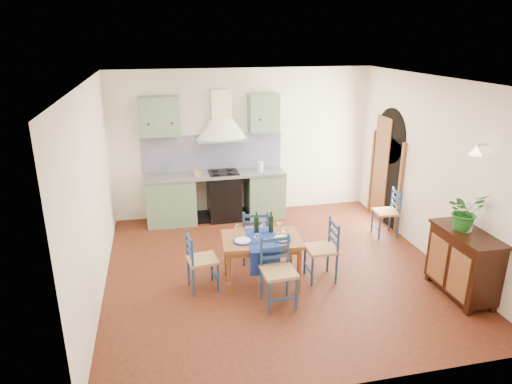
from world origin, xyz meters
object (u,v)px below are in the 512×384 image
dining_table (262,243)px  potted_plant (465,211)px  sideboard (463,261)px  chair_near (278,271)px

dining_table → potted_plant: (2.54, -0.81, 0.58)m
potted_plant → dining_table: bearing=162.3°
sideboard → potted_plant: bearing=97.9°
sideboard → dining_table: bearing=160.4°
dining_table → chair_near: bearing=-81.7°
dining_table → potted_plant: size_ratio=2.24×
dining_table → sideboard: dining_table is taller
sideboard → chair_near: bearing=172.2°
sideboard → potted_plant: (-0.01, 0.10, 0.68)m
sideboard → potted_plant: potted_plant is taller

